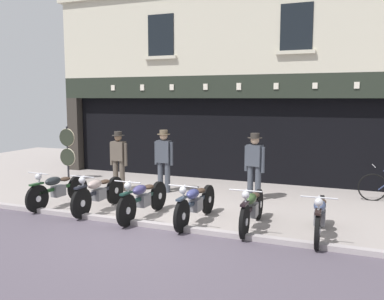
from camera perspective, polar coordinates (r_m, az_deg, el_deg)
The scene contains 13 objects.
ground at distance 7.83m, azimuth -10.04°, elevation -12.73°, with size 23.70×22.00×0.18m.
shop_facade at distance 14.80m, azimuth 6.47°, elevation 3.50°, with size 12.00×4.42×6.06m.
motorcycle_far_left at distance 10.59m, azimuth -17.98°, elevation -5.10°, with size 0.62×1.96×0.91m.
motorcycle_left at distance 9.89m, azimuth -12.71°, elevation -5.71°, with size 0.62×2.04×0.94m.
motorcycle_center_left at distance 9.17m, azimuth -6.74°, elevation -6.62°, with size 0.62×2.06×0.93m.
motorcycle_center at distance 8.77m, azimuth 0.48°, elevation -7.24°, with size 0.62×2.10×0.92m.
motorcycle_center_right at distance 8.47m, azimuth 8.24°, elevation -7.85°, with size 0.62×2.02×0.92m.
motorcycle_right at distance 8.23m, azimuth 17.15°, elevation -8.56°, with size 0.62×2.01×0.91m.
salesman_left at distance 11.83m, azimuth -10.05°, elevation -1.08°, with size 0.56×0.35×1.68m.
shopkeeper_center at distance 11.50m, azimuth -3.90°, elevation -1.05°, with size 0.56×0.36×1.74m.
salesman_right at distance 10.70m, azimuth 8.58°, elevation -1.73°, with size 0.55×0.37×1.73m.
tyre_sign_pole at distance 13.82m, azimuth -16.76°, elevation 0.26°, with size 0.58×0.06×1.71m.
advert_board_near at distance 12.87m, azimuth 11.01°, elevation 2.91°, with size 0.84×0.03×1.10m.
Camera 1 is at (3.95, -7.20, 2.62)m, focal length 38.82 mm.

